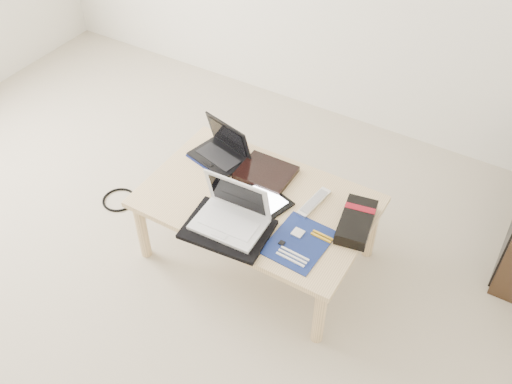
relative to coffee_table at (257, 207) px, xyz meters
The scene contains 13 objects.
ground 0.86m from the coffee_table, 125.93° to the right, with size 4.00×4.00×0.00m, color #B9AE96.
coffee_table is the anchor object (origin of this frame).
book 0.19m from the coffee_table, 106.15° to the left, with size 0.27×0.23×0.03m.
netbook 0.38m from the coffee_table, 150.74° to the left, with size 0.32×0.27×0.20m.
tablet 0.06m from the coffee_table, 12.17° to the left, with size 0.29×0.25×0.01m.
remote 0.28m from the coffee_table, 24.35° to the left, with size 0.08×0.23×0.02m.
neoprene_sleeve 0.25m from the coffee_table, 92.55° to the right, with size 0.38×0.28×0.02m, color black.
white_laptop 0.23m from the coffee_table, 94.30° to the right, with size 0.33×0.24×0.23m.
motherboard 0.34m from the coffee_table, 25.01° to the right, with size 0.26×0.31×0.01m.
gpu_box 0.49m from the coffee_table, ahead, with size 0.19×0.30×0.06m.
cable_coil 0.15m from the coffee_table, 167.66° to the right, with size 0.10×0.10×0.01m, color black.
floor_cable_coil 0.96m from the coffee_table, behind, with size 0.19×0.19×0.01m, color black.
floor_cable_trail 0.82m from the coffee_table, behind, with size 0.01×0.01×0.39m, color black.
Camera 1 is at (1.46, -1.04, 2.33)m, focal length 40.00 mm.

